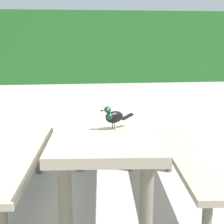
# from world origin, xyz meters

# --- Properties ---
(ground_plane) EXTENTS (60.00, 60.00, 0.00)m
(ground_plane) POSITION_xyz_m (0.00, 0.00, 0.00)
(ground_plane) COLOR #A3A099
(hedge_wall) EXTENTS (28.00, 2.18, 2.22)m
(hedge_wall) POSITION_xyz_m (0.00, 8.52, 1.11)
(hedge_wall) COLOR #235B23
(hedge_wall) RESTS_ON ground
(picnic_table_foreground) EXTENTS (1.81, 1.86, 0.74)m
(picnic_table_foreground) POSITION_xyz_m (0.37, -0.21, 0.56)
(picnic_table_foreground) COLOR gray
(picnic_table_foreground) RESTS_ON ground
(bird_grackle) EXTENTS (0.26, 0.16, 0.18)m
(bird_grackle) POSITION_xyz_m (0.41, -0.51, 0.84)
(bird_grackle) COLOR black
(bird_grackle) RESTS_ON picnic_table_foreground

